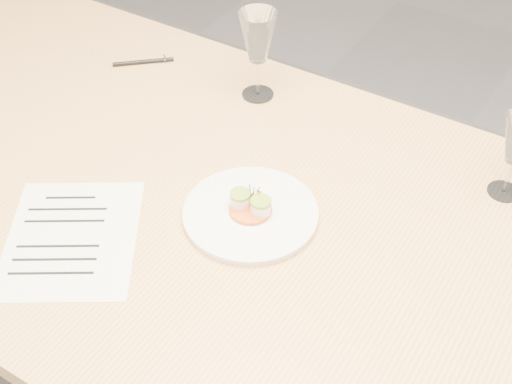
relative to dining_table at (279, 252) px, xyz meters
The scene contains 5 objects.
dining_table is the anchor object (origin of this frame).
dinner_plate 0.10m from the dining_table, behind, with size 0.26×0.26×0.07m.
recipe_sheet 0.40m from the dining_table, 144.16° to the right, with size 0.37×0.39×0.00m.
ballpoint_pen 0.67m from the dining_table, 151.41° to the left, with size 0.12×0.11×0.01m.
wine_glass_0 0.49m from the dining_table, 127.16° to the left, with size 0.09×0.09×0.21m.
Camera 1 is at (0.47, -0.83, 1.72)m, focal length 50.00 mm.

